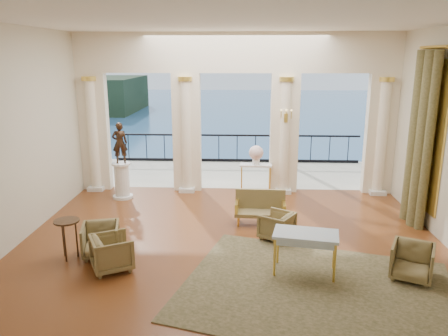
{
  "coord_description": "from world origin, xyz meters",
  "views": [
    {
      "loc": [
        0.25,
        -8.54,
        3.89
      ],
      "look_at": [
        -0.18,
        0.6,
        1.51
      ],
      "focal_mm": 35.0,
      "sensor_mm": 36.0,
      "label": 1
    }
  ],
  "objects_px": {
    "statue": "(120,143)",
    "armchair_c": "(277,224)",
    "armchair_d": "(112,251)",
    "console_table": "(256,169)",
    "side_table": "(67,226)",
    "armchair_a": "(101,238)",
    "armchair_b": "(412,260)",
    "settee": "(260,207)",
    "pedestal": "(122,181)",
    "game_table": "(306,237)"
  },
  "relations": [
    {
      "from": "statue",
      "to": "armchair_c",
      "type": "bearing_deg",
      "value": 131.15
    },
    {
      "from": "armchair_d",
      "to": "console_table",
      "type": "distance_m",
      "value": 5.51
    },
    {
      "from": "console_table",
      "to": "side_table",
      "type": "distance_m",
      "value": 5.75
    },
    {
      "from": "side_table",
      "to": "armchair_a",
      "type": "bearing_deg",
      "value": 15.14
    },
    {
      "from": "armchair_b",
      "to": "settee",
      "type": "height_order",
      "value": "settee"
    },
    {
      "from": "armchair_c",
      "to": "statue",
      "type": "height_order",
      "value": "statue"
    },
    {
      "from": "settee",
      "to": "console_table",
      "type": "xyz_separation_m",
      "value": [
        -0.05,
        2.28,
        0.33
      ]
    },
    {
      "from": "console_table",
      "to": "pedestal",
      "type": "bearing_deg",
      "value": -167.98
    },
    {
      "from": "armchair_c",
      "to": "game_table",
      "type": "xyz_separation_m",
      "value": [
        0.4,
        -1.52,
        0.38
      ]
    },
    {
      "from": "settee",
      "to": "pedestal",
      "type": "relative_size",
      "value": 1.2
    },
    {
      "from": "game_table",
      "to": "side_table",
      "type": "height_order",
      "value": "side_table"
    },
    {
      "from": "armchair_d",
      "to": "console_table",
      "type": "bearing_deg",
      "value": -58.07
    },
    {
      "from": "settee",
      "to": "side_table",
      "type": "bearing_deg",
      "value": -149.61
    },
    {
      "from": "armchair_a",
      "to": "armchair_c",
      "type": "relative_size",
      "value": 1.1
    },
    {
      "from": "game_table",
      "to": "armchair_b",
      "type": "bearing_deg",
      "value": 6.95
    },
    {
      "from": "armchair_a",
      "to": "armchair_c",
      "type": "distance_m",
      "value": 3.68
    },
    {
      "from": "settee",
      "to": "statue",
      "type": "xyz_separation_m",
      "value": [
        -3.78,
        1.69,
        1.18
      ]
    },
    {
      "from": "statue",
      "to": "console_table",
      "type": "distance_m",
      "value": 3.87
    },
    {
      "from": "armchair_a",
      "to": "armchair_c",
      "type": "bearing_deg",
      "value": 1.67
    },
    {
      "from": "armchair_c",
      "to": "statue",
      "type": "bearing_deg",
      "value": -90.67
    },
    {
      "from": "armchair_c",
      "to": "statue",
      "type": "relative_size",
      "value": 0.59
    },
    {
      "from": "armchair_d",
      "to": "statue",
      "type": "bearing_deg",
      "value": -14.95
    },
    {
      "from": "armchair_b",
      "to": "armchair_d",
      "type": "xyz_separation_m",
      "value": [
        -5.44,
        0.1,
        0.01
      ]
    },
    {
      "from": "armchair_d",
      "to": "pedestal",
      "type": "relative_size",
      "value": 0.72
    },
    {
      "from": "statue",
      "to": "side_table",
      "type": "height_order",
      "value": "statue"
    },
    {
      "from": "armchair_b",
      "to": "armchair_c",
      "type": "relative_size",
      "value": 1.08
    },
    {
      "from": "settee",
      "to": "console_table",
      "type": "height_order",
      "value": "console_table"
    },
    {
      "from": "armchair_a",
      "to": "armchair_d",
      "type": "height_order",
      "value": "armchair_a"
    },
    {
      "from": "statue",
      "to": "side_table",
      "type": "bearing_deg",
      "value": 73.18
    },
    {
      "from": "statue",
      "to": "console_table",
      "type": "xyz_separation_m",
      "value": [
        3.72,
        0.59,
        -0.85
      ]
    },
    {
      "from": "armchair_a",
      "to": "side_table",
      "type": "distance_m",
      "value": 0.69
    },
    {
      "from": "statue",
      "to": "console_table",
      "type": "relative_size",
      "value": 1.21
    },
    {
      "from": "pedestal",
      "to": "console_table",
      "type": "bearing_deg",
      "value": 9.0
    },
    {
      "from": "armchair_c",
      "to": "statue",
      "type": "xyz_separation_m",
      "value": [
        -4.1,
        2.62,
        1.24
      ]
    },
    {
      "from": "settee",
      "to": "game_table",
      "type": "distance_m",
      "value": 2.58
    },
    {
      "from": "settee",
      "to": "statue",
      "type": "bearing_deg",
      "value": 157.81
    },
    {
      "from": "armchair_d",
      "to": "game_table",
      "type": "xyz_separation_m",
      "value": [
        3.56,
        0.02,
        0.34
      ]
    },
    {
      "from": "armchair_b",
      "to": "settee",
      "type": "relative_size",
      "value": 0.59
    },
    {
      "from": "game_table",
      "to": "console_table",
      "type": "height_order",
      "value": "console_table"
    },
    {
      "from": "settee",
      "to": "side_table",
      "type": "distance_m",
      "value": 4.35
    },
    {
      "from": "armchair_d",
      "to": "console_table",
      "type": "xyz_separation_m",
      "value": [
        2.78,
        4.75,
        0.35
      ]
    },
    {
      "from": "armchair_a",
      "to": "armchair_b",
      "type": "distance_m",
      "value": 5.87
    },
    {
      "from": "armchair_b",
      "to": "armchair_d",
      "type": "bearing_deg",
      "value": -156.38
    },
    {
      "from": "console_table",
      "to": "side_table",
      "type": "xyz_separation_m",
      "value": [
        -3.76,
        -4.35,
        -0.03
      ]
    },
    {
      "from": "armchair_c",
      "to": "game_table",
      "type": "distance_m",
      "value": 1.62
    },
    {
      "from": "armchair_b",
      "to": "console_table",
      "type": "bearing_deg",
      "value": 143.47
    },
    {
      "from": "armchair_b",
      "to": "side_table",
      "type": "height_order",
      "value": "side_table"
    },
    {
      "from": "armchair_d",
      "to": "statue",
      "type": "height_order",
      "value": "statue"
    },
    {
      "from": "pedestal",
      "to": "console_table",
      "type": "xyz_separation_m",
      "value": [
        3.72,
        0.59,
        0.23
      ]
    },
    {
      "from": "armchair_b",
      "to": "pedestal",
      "type": "xyz_separation_m",
      "value": [
        -6.39,
        4.26,
        0.13
      ]
    }
  ]
}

